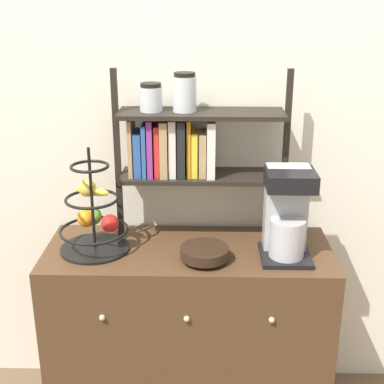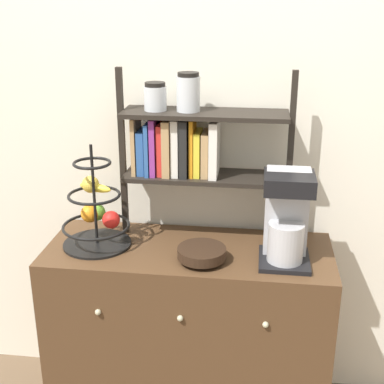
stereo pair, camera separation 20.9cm
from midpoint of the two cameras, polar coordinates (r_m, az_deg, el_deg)
wall_back at (r=2.29m, az=-2.85°, el=8.08°), size 7.00×0.05×2.60m
sideboard at (r=2.40m, az=-2.94°, el=-14.81°), size 1.17×0.48×0.81m
coffee_maker at (r=2.08m, az=7.28°, el=-2.39°), size 0.19×0.21×0.36m
fruit_stand at (r=2.20m, az=-13.17°, el=-2.68°), size 0.28×0.28×0.43m
wooden_bowl at (r=2.08m, az=-1.54°, el=-6.58°), size 0.19×0.19×0.06m
shelf_hutch at (r=2.17m, az=-3.87°, el=5.39°), size 0.71×0.20×0.71m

